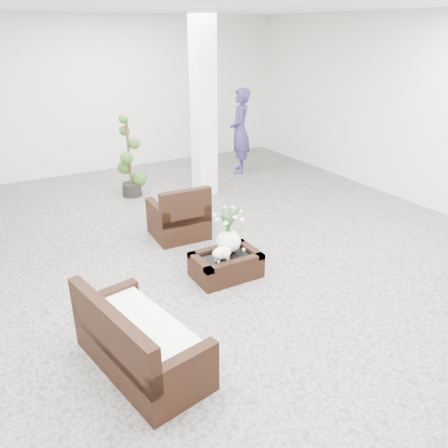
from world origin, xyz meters
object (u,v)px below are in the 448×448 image
loveseat (141,332)px  armchair (178,210)px  coffee_table (226,266)px  topiary (129,157)px

loveseat → armchair: bearing=-42.2°
coffee_table → loveseat: bearing=-144.9°
loveseat → topiary: topiary is taller
topiary → loveseat: bearing=-108.0°
loveseat → topiary: size_ratio=0.94×
loveseat → topiary: bearing=-29.0°
armchair → topiary: size_ratio=0.55×
armchair → loveseat: bearing=61.3°
armchair → topiary: topiary is taller
coffee_table → armchair: bearing=90.1°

